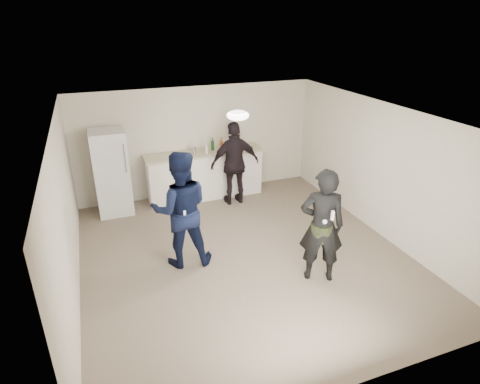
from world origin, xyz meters
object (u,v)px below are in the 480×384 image
object	(u,v)px
spectator	(235,164)
man	(181,210)
shaker	(194,150)
woman	(322,226)
counter	(205,175)
fridge	(112,173)

from	to	relation	value
spectator	man	bearing A→B (deg)	50.70
shaker	spectator	xyz separation A→B (m)	(0.78, -0.50, -0.24)
shaker	man	distance (m)	2.59
woman	spectator	distance (m)	3.16
man	spectator	size ratio (longest dim) A/B	1.08
shaker	counter	bearing A→B (deg)	10.21
fridge	man	bearing A→B (deg)	-69.02
shaker	woman	world-z (taller)	woman
shaker	woman	xyz separation A→B (m)	(1.06, -3.64, -0.23)
woman	counter	bearing A→B (deg)	-52.93
counter	fridge	bearing A→B (deg)	-178.03
spectator	counter	bearing A→B (deg)	-44.23
shaker	man	bearing A→B (deg)	-109.57
man	woman	bearing A→B (deg)	157.50
fridge	man	world-z (taller)	man
fridge	man	size ratio (longest dim) A/B	0.90
fridge	woman	size ratio (longest dim) A/B	0.95
shaker	spectator	world-z (taller)	spectator
fridge	spectator	bearing A→B (deg)	-10.46
counter	man	xyz separation A→B (m)	(-1.11, -2.48, 0.48)
counter	man	bearing A→B (deg)	-114.06
counter	shaker	world-z (taller)	shaker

